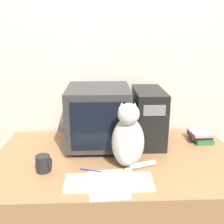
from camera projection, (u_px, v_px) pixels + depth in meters
name	position (u px, v px, depth m)	size (l,w,h in m)	color
wall_back	(113.00, 64.00, 2.09)	(7.00, 0.05, 2.50)	beige
desk	(116.00, 202.00, 1.85)	(1.63, 0.95, 0.70)	#9E7047
crt_monitor	(99.00, 116.00, 1.87)	(0.43, 0.46, 0.43)	#333333
computer_tower	(148.00, 116.00, 1.92)	(0.21, 0.42, 0.40)	black
keyboard	(109.00, 182.00, 1.44)	(0.49, 0.18, 0.02)	silver
cat	(128.00, 140.00, 1.57)	(0.28, 0.25, 0.42)	silver
book_stack	(200.00, 136.00, 1.99)	(0.16, 0.18, 0.08)	#28703D
pen	(91.00, 170.00, 1.57)	(0.13, 0.05, 0.01)	navy
paper_sheet	(108.00, 184.00, 1.44)	(0.23, 0.31, 0.00)	white
mug	(44.00, 164.00, 1.55)	(0.09, 0.09, 0.10)	#232328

